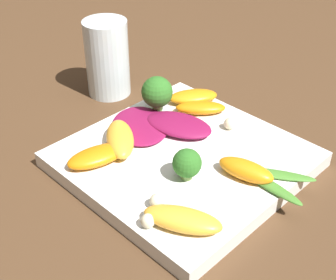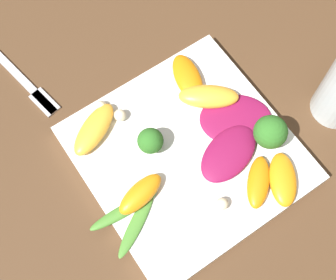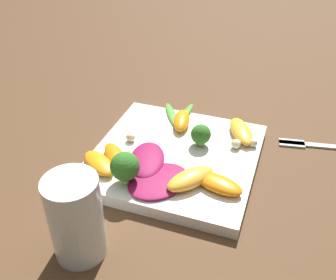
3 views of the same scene
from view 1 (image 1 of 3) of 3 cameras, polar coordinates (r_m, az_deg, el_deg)
ground_plane at (r=0.57m, az=1.87°, el=-3.14°), size 2.40×2.40×0.00m
plate at (r=0.56m, az=1.89°, el=-2.37°), size 0.25×0.25×0.02m
drinking_glass at (r=0.70m, az=-7.42°, el=9.86°), size 0.06×0.06×0.11m
radicchio_leaf_0 at (r=0.59m, az=1.31°, el=1.88°), size 0.07×0.10×0.01m
radicchio_leaf_1 at (r=0.60m, az=-3.35°, el=1.82°), size 0.11×0.12×0.01m
orange_segment_0 at (r=0.54m, az=-8.63°, el=-1.95°), size 0.08×0.05×0.02m
orange_segment_1 at (r=0.65m, az=3.07°, el=5.29°), size 0.07×0.07×0.02m
orange_segment_2 at (r=0.46m, az=1.79°, el=-9.66°), size 0.06×0.08×0.02m
orange_segment_3 at (r=0.52m, az=9.46°, el=-3.63°), size 0.04×0.07×0.02m
orange_segment_4 at (r=0.56m, az=-5.87°, el=0.16°), size 0.07×0.08×0.02m
orange_segment_5 at (r=0.63m, az=3.98°, el=3.94°), size 0.07×0.07×0.02m
broccoli_floret_0 at (r=0.62m, az=-1.34°, el=5.81°), size 0.04×0.04×0.05m
broccoli_floret_1 at (r=0.51m, az=2.33°, el=-2.89°), size 0.03×0.03×0.04m
arugula_sprig_0 at (r=0.52m, az=12.07°, el=-5.29°), size 0.02×0.09×0.01m
arugula_sprig_1 at (r=0.53m, az=12.89°, el=-4.07°), size 0.06×0.09×0.00m
macadamia_nut_0 at (r=0.60m, az=7.54°, el=2.00°), size 0.02×0.02×0.02m
macadamia_nut_1 at (r=0.48m, az=-1.37°, el=-7.45°), size 0.02×0.02×0.02m
macadamia_nut_2 at (r=0.46m, az=-2.47°, el=-9.82°), size 0.01×0.01×0.01m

